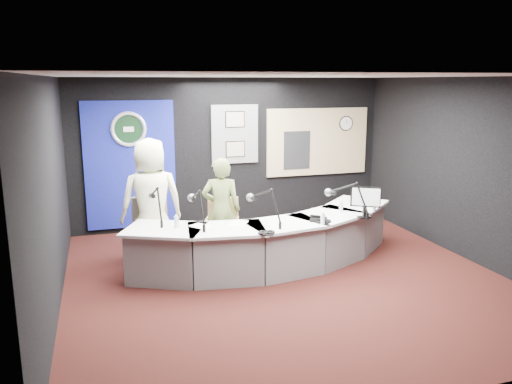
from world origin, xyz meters
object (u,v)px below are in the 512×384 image
object	(u,v)px
armchair_left	(153,234)
person_man	(151,201)
broadcast_desk	(270,242)
armchair_right	(222,228)
person_woman	(221,210)

from	to	relation	value
armchair_left	person_man	xyz separation A→B (m)	(0.00, 0.00, 0.52)
broadcast_desk	armchair_right	world-z (taller)	armchair_right
broadcast_desk	person_man	bearing A→B (deg)	156.17
armchair_left	person_woman	xyz separation A→B (m)	(1.02, -0.27, 0.36)
broadcast_desk	person_man	xyz separation A→B (m)	(-1.66, 0.73, 0.58)
broadcast_desk	armchair_right	distance (m)	0.80
person_woman	armchair_right	bearing A→B (deg)	17.07
armchair_left	armchair_right	distance (m)	1.06
person_man	person_woman	distance (m)	1.07
person_man	person_woman	xyz separation A→B (m)	(1.02, -0.27, -0.15)
broadcast_desk	person_woman	xyz separation A→B (m)	(-0.64, 0.47, 0.43)
broadcast_desk	armchair_left	bearing A→B (deg)	156.17
armchair_left	person_man	world-z (taller)	person_man
broadcast_desk	armchair_right	size ratio (longest dim) A/B	4.38
armchair_right	person_man	distance (m)	1.14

